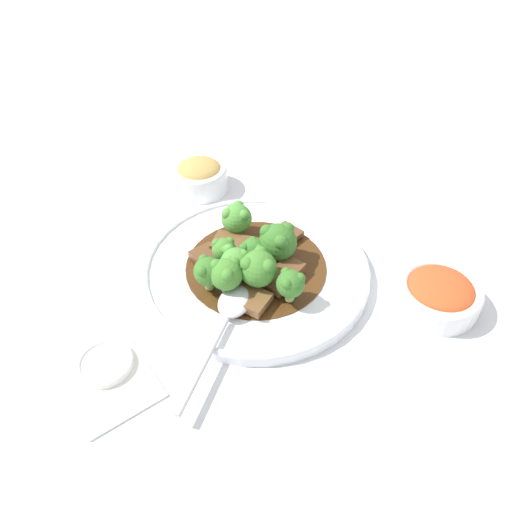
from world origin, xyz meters
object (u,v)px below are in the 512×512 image
object	(u,v)px
side_bowl_kimchi	(439,294)
sauce_dish	(105,364)
broccoli_floret_2	(278,241)
serving_spoon	(231,310)
main_plate	(256,269)
broccoli_floret_3	(258,268)
beef_strip_1	(281,238)
beef_strip_0	(237,246)
broccoli_floret_8	(226,274)
side_bowl_appetizer	(200,176)
beef_strip_4	(281,278)
broccoli_floret_1	(208,271)
broccoli_floret_6	(237,218)
broccoli_floret_7	(234,261)
beef_strip_3	(208,258)
beef_strip_2	(249,299)
broccoli_floret_4	(291,284)
broccoli_floret_5	(224,250)
broccoli_floret_0	(252,251)

from	to	relation	value
side_bowl_kimchi	sauce_dish	bearing A→B (deg)	-126.66
broccoli_floret_2	serving_spoon	bearing A→B (deg)	-80.90
main_plate	side_bowl_kimchi	xyz separation A→B (m)	(0.22, 0.11, 0.01)
side_bowl_kimchi	broccoli_floret_3	bearing A→B (deg)	-143.94
broccoli_floret_3	side_bowl_kimchi	xyz separation A→B (m)	(0.19, 0.14, -0.03)
beef_strip_1	beef_strip_0	bearing A→B (deg)	-120.96
broccoli_floret_8	side_bowl_appetizer	xyz separation A→B (m)	(-0.21, 0.16, -0.02)
side_bowl_kimchi	beef_strip_1	bearing A→B (deg)	-168.51
beef_strip_4	broccoli_floret_3	size ratio (longest dim) A/B	1.15
side_bowl_kimchi	broccoli_floret_2	bearing A→B (deg)	-158.95
broccoli_floret_1	broccoli_floret_6	world-z (taller)	same
broccoli_floret_3	broccoli_floret_7	world-z (taller)	broccoli_floret_3
beef_strip_3	beef_strip_2	bearing A→B (deg)	-13.59
beef_strip_4	side_bowl_kimchi	size ratio (longest dim) A/B	0.61
broccoli_floret_4	broccoli_floret_5	bearing A→B (deg)	-177.88
broccoli_floret_4	serving_spoon	bearing A→B (deg)	-122.06
broccoli_floret_1	broccoli_floret_6	size ratio (longest dim) A/B	0.99
broccoli_floret_1	broccoli_floret_3	size ratio (longest dim) A/B	0.85
broccoli_floret_2	broccoli_floret_3	bearing A→B (deg)	-75.92
broccoli_floret_6	broccoli_floret_2	bearing A→B (deg)	-3.54
broccoli_floret_5	broccoli_floret_8	distance (m)	0.06
main_plate	broccoli_floret_0	xyz separation A→B (m)	(-0.01, -0.00, 0.03)
broccoli_floret_4	broccoli_floret_8	size ratio (longest dim) A/B	0.87
broccoli_floret_3	side_bowl_appetizer	distance (m)	0.27
broccoli_floret_2	broccoli_floret_1	bearing A→B (deg)	-107.91
broccoli_floret_1	broccoli_floret_0	bearing A→B (deg)	79.89
broccoli_floret_8	sauce_dish	bearing A→B (deg)	-103.16
beef_strip_3	broccoli_floret_2	world-z (taller)	broccoli_floret_2
broccoli_floret_3	broccoli_floret_6	distance (m)	0.11
broccoli_floret_6	serving_spoon	bearing A→B (deg)	-51.16
main_plate	beef_strip_1	world-z (taller)	beef_strip_1
broccoli_floret_1	broccoli_floret_7	size ratio (longest dim) A/B	0.92
main_plate	broccoli_floret_1	distance (m)	0.08
beef_strip_4	broccoli_floret_2	bearing A→B (deg)	134.41
beef_strip_2	serving_spoon	distance (m)	0.03
beef_strip_2	broccoli_floret_5	world-z (taller)	broccoli_floret_5
beef_strip_0	serving_spoon	distance (m)	0.12
broccoli_floret_8	broccoli_floret_4	bearing A→B (deg)	30.84
beef_strip_1	broccoli_floret_4	bearing A→B (deg)	-46.35
main_plate	broccoli_floret_7	bearing A→B (deg)	-95.01
broccoli_floret_7	broccoli_floret_4	bearing A→B (deg)	13.40
broccoli_floret_0	broccoli_floret_7	world-z (taller)	broccoli_floret_7
beef_strip_0	beef_strip_1	distance (m)	0.07
beef_strip_3	beef_strip_4	world-z (taller)	beef_strip_4
beef_strip_3	side_bowl_appetizer	xyz separation A→B (m)	(-0.15, 0.13, 0.00)
beef_strip_3	broccoli_floret_8	size ratio (longest dim) A/B	1.02
broccoli_floret_3	side_bowl_appetizer	xyz separation A→B (m)	(-0.24, 0.13, -0.03)
beef_strip_2	beef_strip_4	bearing A→B (deg)	80.76
beef_strip_4	serving_spoon	distance (m)	0.09
beef_strip_1	beef_strip_4	bearing A→B (deg)	-51.65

